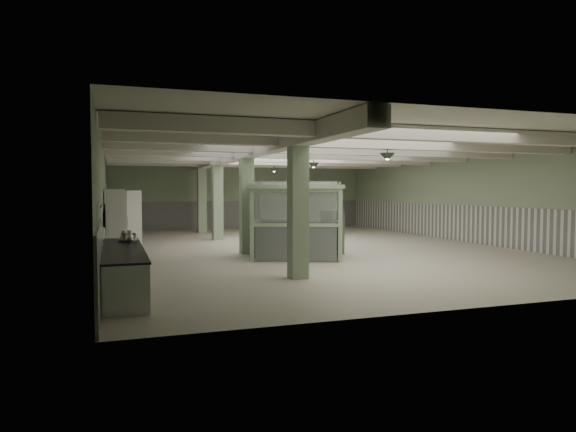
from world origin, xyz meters
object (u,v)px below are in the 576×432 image
object	(u,v)px
filing_cabinet	(332,232)
walkin_cooler	(116,223)
guard_booth	(297,207)
prep_counter	(123,269)

from	to	relation	value
filing_cabinet	walkin_cooler	bearing A→B (deg)	146.81
guard_booth	filing_cabinet	distance (m)	1.70
prep_counter	guard_booth	distance (m)	6.65
prep_counter	filing_cabinet	xyz separation A→B (m)	(6.71, 4.23, 0.27)
walkin_cooler	filing_cabinet	xyz separation A→B (m)	(6.79, -2.07, -0.33)
guard_booth	filing_cabinet	world-z (taller)	guard_booth
filing_cabinet	prep_counter	bearing A→B (deg)	-163.99
walkin_cooler	prep_counter	bearing A→B (deg)	-89.24
prep_counter	walkin_cooler	xyz separation A→B (m)	(-0.08, 6.30, 0.60)
prep_counter	walkin_cooler	size ratio (longest dim) A/B	2.05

